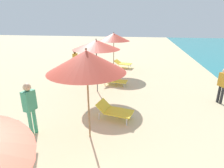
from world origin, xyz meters
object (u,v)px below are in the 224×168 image
Objects in this scene: person_walking_near at (30,104)px; person_walking_far at (75,60)px; lounger_second_shoreside at (114,110)px; umbrella_second at (87,61)px; lounger_third_shoreside at (115,80)px; cooler_box at (93,62)px; person_walking_mid at (223,83)px; lounger_farthest_shoreside at (123,63)px; umbrella_farthest at (114,37)px; umbrella_third at (96,45)px.

person_walking_far is at bearing 113.66° from person_walking_near.
lounger_second_shoreside is 6.35m from person_walking_far.
person_walking_near is (-1.77, -0.15, -1.33)m from umbrella_second.
lounger_third_shoreside is at bearing 84.68° from person_walking_near.
lounger_third_shoreside is at bearing 150.68° from person_walking_far.
person_walking_far is (-1.12, 6.66, -0.05)m from person_walking_near.
person_walking_far is at bearing -95.10° from cooler_box.
person_walking_near is at bearing -103.69° from lounger_third_shoreside.
person_walking_near is at bearing 3.06° from person_walking_mid.
lounger_third_shoreside reaches higher than cooler_box.
umbrella_second reaches higher than lounger_farthest_shoreside.
person_walking_far is (-2.36, -1.09, -1.38)m from umbrella_farthest.
person_walking_near is at bearing -137.47° from lounger_second_shoreside.
lounger_farthest_shoreside is at bearing 96.15° from lounger_third_shoreside.
umbrella_farthest is (-0.51, 2.78, 2.08)m from lounger_third_shoreside.
person_walking_near is (-1.76, -4.97, 0.75)m from lounger_third_shoreside.
umbrella_third is 5.71m from person_walking_mid.
lounger_second_shoreside is 0.99× the size of lounger_farthest_shoreside.
person_walking_near reaches higher than person_walking_far.
umbrella_second is at bearing -84.01° from lounger_third_shoreside.
umbrella_second is 10.21m from cooler_box.
umbrella_second is 1.61× the size of person_walking_near.
umbrella_second reaches higher than lounger_third_shoreside.
umbrella_third is 1.87× the size of lounger_farthest_shoreside.
umbrella_farthest is (-1.09, 6.38, 2.02)m from lounger_second_shoreside.
person_walking_near is (-1.24, -7.75, -1.33)m from umbrella_farthest.
person_walking_near is 6.75m from person_walking_far.
lounger_third_shoreside is 0.84× the size of person_walking_near.
cooler_box is at bearing -93.98° from person_walking_far.
lounger_third_shoreside is at bearing 111.10° from lounger_second_shoreside.
lounger_second_shoreside is at bearing -72.74° from lounger_farthest_shoreside.
lounger_second_shoreside is 2.79m from person_walking_near.
umbrella_second is at bearing -74.81° from cooler_box.
umbrella_farthest is 1.72× the size of person_walking_mid.
person_walking_mid is (6.59, 3.45, -0.09)m from person_walking_near.
umbrella_second is 1.75× the size of person_walking_mid.
umbrella_third is at bearing -115.99° from lounger_third_shoreside.
lounger_second_shoreside reaches higher than lounger_farthest_shoreside.
lounger_farthest_shoreside is 0.90× the size of person_walking_mid.
person_walking_near is (-1.73, -9.00, 0.70)m from lounger_farthest_shoreside.
cooler_box is at bearing 107.81° from umbrella_third.
lounger_second_shoreside is 3.43m from umbrella_third.
umbrella_third reaches higher than lounger_third_shoreside.
umbrella_third is 5.56m from lounger_farthest_shoreside.
lounger_second_shoreside reaches higher than cooler_box.
umbrella_third reaches higher than person_walking_far.
cooler_box is (-7.43, 6.33, -0.74)m from person_walking_mid.
person_walking_mid reaches higher than cooler_box.
person_walking_near reaches higher than person_walking_mid.
umbrella_farthest is 5.64× the size of cooler_box.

